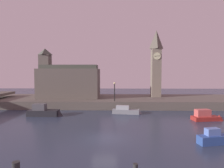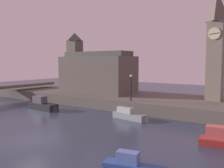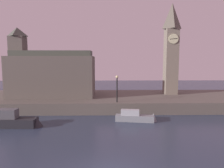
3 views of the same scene
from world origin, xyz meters
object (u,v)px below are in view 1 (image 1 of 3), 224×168
at_px(streetlamp, 115,89).
at_px(boat_barge_dark, 46,112).
at_px(boat_cruiser_grey, 127,111).
at_px(boat_dinghy_red, 208,117).
at_px(clock_tower, 156,62).
at_px(boat_tour_blue, 219,138).
at_px(parliament_hall, 67,81).

height_order(streetlamp, boat_barge_dark, streetlamp).
bearing_deg(streetlamp, boat_barge_dark, -153.36).
distance_m(boat_cruiser_grey, boat_dinghy_red, 11.65).
relative_size(clock_tower, streetlamp, 4.10).
distance_m(streetlamp, boat_dinghy_red, 15.39).
xyz_separation_m(clock_tower, boat_barge_dark, (-19.26, -11.80, -8.18)).
xyz_separation_m(clock_tower, boat_cruiser_grey, (-6.64, -10.10, -8.32)).
bearing_deg(boat_barge_dark, boat_tour_blue, -27.98).
bearing_deg(clock_tower, parliament_hall, -175.36).
height_order(boat_barge_dark, boat_dinghy_red, boat_barge_dark).
distance_m(parliament_hall, boat_barge_dark, 11.16).
height_order(parliament_hall, streetlamp, parliament_hall).
distance_m(boat_tour_blue, boat_dinghy_red, 9.24).
height_order(streetlamp, boat_tour_blue, streetlamp).
height_order(boat_tour_blue, boat_dinghy_red, boat_dinghy_red).
distance_m(clock_tower, streetlamp, 12.07).
distance_m(clock_tower, boat_cruiser_grey, 14.68).
height_order(clock_tower, streetlamp, clock_tower).
bearing_deg(parliament_hall, streetlamp, -27.17).
bearing_deg(boat_barge_dark, streetlamp, 26.64).
bearing_deg(boat_cruiser_grey, parliament_hall, 144.16).
xyz_separation_m(boat_cruiser_grey, boat_dinghy_red, (10.99, -3.87, 0.02)).
relative_size(boat_cruiser_grey, boat_barge_dark, 0.89).
xyz_separation_m(parliament_hall, boat_barge_dark, (-0.71, -10.30, -4.24)).
bearing_deg(boat_dinghy_red, clock_tower, 107.27).
height_order(streetlamp, boat_cruiser_grey, streetlamp).
distance_m(boat_tour_blue, boat_cruiser_grey, 14.75).
bearing_deg(boat_barge_dark, boat_dinghy_red, -5.24).
relative_size(boat_tour_blue, boat_barge_dark, 0.77).
xyz_separation_m(clock_tower, parliament_hall, (-18.55, -1.51, -3.94)).
bearing_deg(boat_dinghy_red, boat_cruiser_grey, 160.61).
bearing_deg(boat_cruiser_grey, boat_tour_blue, -58.17).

